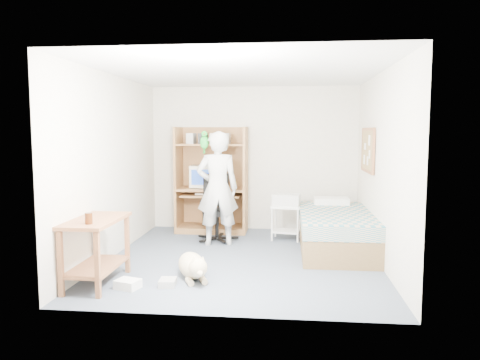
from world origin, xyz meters
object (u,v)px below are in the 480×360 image
Objects in this scene: computer_hutch at (212,184)px; bed at (336,231)px; printer_cart at (286,217)px; side_desk at (96,241)px; person at (217,189)px; office_chair at (217,217)px; dog at (193,266)px.

bed is (2.00, -1.12, -0.53)m from computer_hutch.
computer_hutch is 3.24× the size of printer_cart.
printer_cart is at bearing -22.35° from computer_hutch.
side_desk is 3.22m from printer_cart.
office_chair is at bearing -90.76° from person.
printer_cart is (2.13, 2.41, -0.12)m from side_desk.
bed is 1.86m from person.
computer_hutch is at bearing 70.97° from dog.
dog is at bearing 16.12° from side_desk.
computer_hutch is 1.80× the size of side_desk.
bed is 0.94m from printer_cart.
office_chair is at bearing 65.78° from side_desk.
office_chair is at bearing -164.81° from printer_cart.
office_chair reaches higher than bed.
computer_hutch reaches higher than side_desk.
side_desk is (-2.85, -1.82, 0.21)m from bed.
side_desk reaches higher than bed.
side_desk is 0.96× the size of office_chair.
computer_hutch is 0.82m from office_chair.
dog is 1.59× the size of printer_cart.
computer_hutch is 1.04× the size of person.
side_desk is 1.80× the size of printer_cart.
side_desk is at bearing -147.50° from bed.
office_chair is 0.58m from person.
printer_cart is at bearing -5.51° from office_chair.
person reaches higher than printer_cart.
computer_hutch is 2.73m from dog.
bed is at bearing 32.50° from side_desk.
computer_hutch reaches higher than dog.
computer_hutch is at bearing 166.11° from printer_cart.
printer_cart is (1.28, -0.53, -0.45)m from computer_hutch.
printer_cart is (-0.72, 0.59, 0.08)m from bed.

